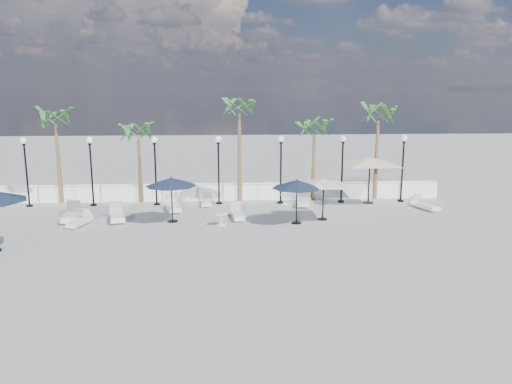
{
  "coord_description": "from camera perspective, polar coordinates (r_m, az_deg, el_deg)",
  "views": [
    {
      "loc": [
        0.44,
        -21.14,
        6.37
      ],
      "look_at": [
        1.85,
        2.43,
        1.5
      ],
      "focal_mm": 35.0,
      "sensor_mm": 36.0,
      "label": 1
    }
  ],
  "objects": [
    {
      "name": "lamppost_1",
      "position": [
        28.88,
        -18.36,
        3.34
      ],
      "size": [
        0.36,
        0.36,
        3.84
      ],
      "color": "black",
      "rests_on": "ground"
    },
    {
      "name": "parasol_navy_right",
      "position": [
        23.86,
        4.7,
        0.89
      ],
      "size": [
        2.45,
        2.45,
        2.19
      ],
      "color": "black",
      "rests_on": "ground"
    },
    {
      "name": "lamppost_4",
      "position": [
        28.08,
        2.86,
        3.7
      ],
      "size": [
        0.36,
        0.36,
        3.84
      ],
      "color": "black",
      "rests_on": "ground"
    },
    {
      "name": "palm_1",
      "position": [
        28.98,
        -13.31,
        6.17
      ],
      "size": [
        2.6,
        2.6,
        4.7
      ],
      "color": "brown",
      "rests_on": "ground"
    },
    {
      "name": "parasol_cream_sq_a",
      "position": [
        28.75,
        12.92,
        3.84
      ],
      "size": [
        5.74,
        5.74,
        2.82
      ],
      "color": "black",
      "rests_on": "ground"
    },
    {
      "name": "ground",
      "position": [
        22.08,
        -4.44,
        -5.15
      ],
      "size": [
        100.0,
        100.0,
        0.0
      ],
      "primitive_type": "plane",
      "color": "gray",
      "rests_on": "ground"
    },
    {
      "name": "parasol_navy_mid",
      "position": [
        24.44,
        -9.67,
        1.13
      ],
      "size": [
        2.51,
        2.51,
        2.25
      ],
      "color": "black",
      "rests_on": "ground"
    },
    {
      "name": "lounger_4",
      "position": [
        27.07,
        -9.47,
        -1.55
      ],
      "size": [
        1.13,
        2.18,
        0.78
      ],
      "rotation": [
        0.0,
        0.0,
        0.23
      ],
      "color": "beige",
      "rests_on": "ground"
    },
    {
      "name": "palm_2",
      "position": [
        28.48,
        -1.92,
        9.12
      ],
      "size": [
        2.6,
        2.6,
        6.1
      ],
      "color": "brown",
      "rests_on": "ground"
    },
    {
      "name": "lamppost_0",
      "position": [
        29.97,
        -24.84,
        3.14
      ],
      "size": [
        0.36,
        0.36,
        3.84
      ],
      "color": "black",
      "rests_on": "ground"
    },
    {
      "name": "lounger_2",
      "position": [
        25.66,
        -15.59,
        -2.54
      ],
      "size": [
        1.18,
        2.21,
        0.79
      ],
      "rotation": [
        0.0,
        0.0,
        0.25
      ],
      "color": "beige",
      "rests_on": "ground"
    },
    {
      "name": "lounger_7",
      "position": [
        28.52,
        18.75,
        -1.41
      ],
      "size": [
        1.17,
        1.93,
        0.69
      ],
      "rotation": [
        0.0,
        0.0,
        0.34
      ],
      "color": "beige",
      "rests_on": "ground"
    },
    {
      "name": "palm_4",
      "position": [
        29.8,
        13.81,
        8.16
      ],
      "size": [
        2.6,
        2.6,
        5.7
      ],
      "color": "brown",
      "rests_on": "ground"
    },
    {
      "name": "palm_0",
      "position": [
        30.02,
        -21.94,
        7.31
      ],
      "size": [
        2.6,
        2.6,
        5.5
      ],
      "color": "brown",
      "rests_on": "ground"
    },
    {
      "name": "lounger_6",
      "position": [
        28.11,
        5.49,
        -0.93
      ],
      "size": [
        1.1,
        2.23,
        0.8
      ],
      "rotation": [
        0.0,
        0.0,
        -0.2
      ],
      "color": "beige",
      "rests_on": "ground"
    },
    {
      "name": "lamppost_2",
      "position": [
        28.18,
        -11.46,
        3.51
      ],
      "size": [
        0.36,
        0.36,
        3.84
      ],
      "color": "black",
      "rests_on": "ground"
    },
    {
      "name": "side_table_2",
      "position": [
        28.16,
        3.4,
        -0.75
      ],
      "size": [
        0.56,
        0.56,
        0.55
      ],
      "color": "beige",
      "rests_on": "ground"
    },
    {
      "name": "lamppost_3",
      "position": [
        27.91,
        -4.31,
        3.63
      ],
      "size": [
        0.36,
        0.36,
        3.84
      ],
      "color": "black",
      "rests_on": "ground"
    },
    {
      "name": "lounger_5",
      "position": [
        25.04,
        -2.13,
        -2.59
      ],
      "size": [
        0.76,
        1.76,
        0.64
      ],
      "rotation": [
        0.0,
        0.0,
        0.12
      ],
      "color": "beige",
      "rests_on": "ground"
    },
    {
      "name": "palm_3",
      "position": [
        28.99,
        6.68,
        6.79
      ],
      "size": [
        2.6,
        2.6,
        4.9
      ],
      "color": "brown",
      "rests_on": "ground"
    },
    {
      "name": "lamppost_5",
      "position": [
        28.67,
        9.85,
        3.71
      ],
      "size": [
        0.36,
        0.36,
        3.84
      ],
      "color": "black",
      "rests_on": "ground"
    },
    {
      "name": "parasol_cream_sq_b",
      "position": [
        24.68,
        7.74,
        1.46
      ],
      "size": [
        4.43,
        4.43,
        2.22
      ],
      "color": "black",
      "rests_on": "ground"
    },
    {
      "name": "lamppost_6",
      "position": [
        29.67,
        16.46,
        3.67
      ],
      "size": [
        0.36,
        0.36,
        3.84
      ],
      "color": "black",
      "rests_on": "ground"
    },
    {
      "name": "balustrade",
      "position": [
        29.24,
        -4.22,
        -0.02
      ],
      "size": [
        26.0,
        0.3,
        1.01
      ],
      "color": "white",
      "rests_on": "ground"
    },
    {
      "name": "lounger_3",
      "position": [
        28.06,
        -5.64,
        -1.09
      ],
      "size": [
        0.54,
        1.65,
        0.62
      ],
      "rotation": [
        0.0,
        0.0,
        0.0
      ],
      "color": "beige",
      "rests_on": "ground"
    },
    {
      "name": "lounger_0",
      "position": [
        25.22,
        -19.52,
        -3.17
      ],
      "size": [
        0.93,
        1.74,
        0.62
      ],
      "rotation": [
        0.0,
        0.0,
        -0.25
      ],
      "color": "beige",
      "rests_on": "ground"
    },
    {
      "name": "lounger_1",
      "position": [
        26.38,
        -20.33,
        -2.45
      ],
      "size": [
        0.94,
        2.22,
        0.81
      ],
      "rotation": [
        0.0,
        0.0,
        0.12
      ],
      "color": "beige",
      "rests_on": "ground"
    },
    {
      "name": "side_table_1",
      "position": [
        23.85,
        -3.98,
        -3.0
      ],
      "size": [
        0.59,
        0.59,
        0.58
      ],
      "color": "beige",
      "rests_on": "ground"
    }
  ]
}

